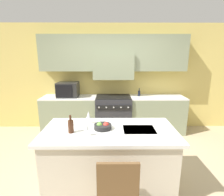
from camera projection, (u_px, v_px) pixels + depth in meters
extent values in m
plane|color=tan|center=(115.00, 172.00, 2.95)|extent=(10.00, 10.00, 0.00)
cube|color=#DBC166|center=(113.00, 78.00, 4.58)|extent=(10.00, 0.06, 2.70)
cube|color=gray|center=(113.00, 53.00, 4.24)|extent=(3.55, 0.34, 0.85)
cube|color=gray|center=(113.00, 67.00, 4.29)|extent=(0.99, 0.40, 0.60)
cube|color=gray|center=(70.00, 115.00, 4.45)|extent=(1.34, 0.62, 0.89)
cube|color=white|center=(69.00, 97.00, 4.35)|extent=(1.34, 0.62, 0.03)
cube|color=gray|center=(156.00, 115.00, 4.47)|extent=(1.34, 0.62, 0.89)
cube|color=white|center=(157.00, 97.00, 4.36)|extent=(1.34, 0.62, 0.03)
cube|color=#2D2D33|center=(113.00, 114.00, 4.44)|extent=(0.87, 0.66, 0.92)
cube|color=black|center=(113.00, 97.00, 4.33)|extent=(0.83, 0.61, 0.01)
cube|color=black|center=(114.00, 107.00, 4.04)|extent=(0.80, 0.02, 0.09)
cylinder|color=silver|center=(99.00, 107.00, 4.02)|extent=(0.04, 0.02, 0.04)
cylinder|color=silver|center=(106.00, 107.00, 4.02)|extent=(0.04, 0.02, 0.04)
cylinder|color=silver|center=(114.00, 107.00, 4.03)|extent=(0.04, 0.02, 0.04)
cylinder|color=silver|center=(121.00, 107.00, 4.03)|extent=(0.04, 0.02, 0.04)
cylinder|color=silver|center=(128.00, 107.00, 4.03)|extent=(0.04, 0.02, 0.04)
cube|color=black|center=(68.00, 90.00, 4.30)|extent=(0.51, 0.39, 0.36)
cube|color=black|center=(64.00, 91.00, 4.10)|extent=(0.40, 0.01, 0.29)
cube|color=beige|center=(109.00, 160.00, 2.54)|extent=(1.74, 0.85, 0.87)
cube|color=white|center=(109.00, 131.00, 2.44)|extent=(1.85, 0.92, 0.04)
cube|color=#2D2D30|center=(139.00, 130.00, 2.43)|extent=(0.44, 0.32, 0.01)
cylinder|color=#B2B2B7|center=(137.00, 124.00, 2.62)|extent=(0.02, 0.02, 0.00)
cube|color=brown|center=(117.00, 195.00, 1.87)|extent=(0.42, 0.40, 0.04)
cube|color=brown|center=(118.00, 186.00, 1.64)|extent=(0.40, 0.04, 0.49)
cylinder|color=#422314|center=(71.00, 127.00, 2.31)|extent=(0.08, 0.08, 0.17)
cylinder|color=#422314|center=(70.00, 118.00, 2.29)|extent=(0.03, 0.03, 0.07)
cylinder|color=white|center=(87.00, 135.00, 2.24)|extent=(0.06, 0.06, 0.01)
cylinder|color=white|center=(86.00, 132.00, 2.23)|extent=(0.01, 0.01, 0.08)
cone|color=white|center=(86.00, 126.00, 2.21)|extent=(0.07, 0.07, 0.11)
cylinder|color=white|center=(89.00, 123.00, 2.65)|extent=(0.06, 0.06, 0.01)
cylinder|color=white|center=(89.00, 121.00, 2.64)|extent=(0.01, 0.01, 0.08)
cone|color=white|center=(88.00, 115.00, 2.61)|extent=(0.07, 0.07, 0.11)
cylinder|color=black|center=(103.00, 127.00, 2.44)|extent=(0.25, 0.25, 0.06)
sphere|color=#66A83D|center=(99.00, 125.00, 2.44)|extent=(0.08, 0.08, 0.08)
sphere|color=red|center=(106.00, 125.00, 2.44)|extent=(0.09, 0.09, 0.09)
cylinder|color=black|center=(139.00, 93.00, 4.39)|extent=(0.06, 0.06, 0.14)
cylinder|color=black|center=(139.00, 89.00, 4.37)|extent=(0.02, 0.02, 0.06)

